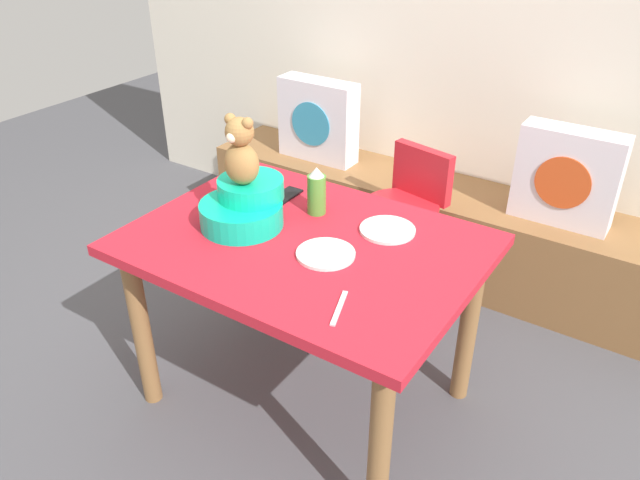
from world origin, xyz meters
TOP-DOWN VIEW (x-y plane):
  - ground_plane at (0.00, 0.00)m, footprint 8.00×8.00m
  - back_wall at (0.00, 1.46)m, footprint 4.40×0.10m
  - window_bench at (0.00, 1.19)m, footprint 2.60×0.44m
  - pillow_floral_left at (-0.72, 1.17)m, footprint 0.44×0.15m
  - pillow_floral_right at (0.60, 1.17)m, footprint 0.44×0.15m
  - dining_table at (0.00, 0.00)m, footprint 1.21×0.89m
  - highchair at (0.02, 0.76)m, footprint 0.39×0.50m
  - infant_seat_teal at (-0.25, -0.02)m, footprint 0.30×0.33m
  - teddy_bear at (-0.25, -0.02)m, footprint 0.13×0.12m
  - ketchup_bottle at (-0.08, 0.19)m, footprint 0.07×0.07m
  - coffee_mug at (-0.45, 0.22)m, footprint 0.12×0.08m
  - dinner_plate_near at (0.12, -0.04)m, footprint 0.20×0.20m
  - dinner_plate_far at (0.21, 0.21)m, footprint 0.20×0.20m
  - cell_phone at (-0.25, 0.24)m, footprint 0.07×0.14m
  - table_fork at (0.31, -0.27)m, footprint 0.07×0.17m

SIDE VIEW (x-z plane):
  - ground_plane at x=0.00m, z-range 0.00..0.00m
  - window_bench at x=0.00m, z-range 0.00..0.46m
  - highchair at x=0.02m, z-range 0.13..0.92m
  - dining_table at x=0.00m, z-range 0.26..1.00m
  - pillow_floral_left at x=-0.72m, z-range 0.46..0.90m
  - pillow_floral_right at x=0.60m, z-range 0.46..0.90m
  - table_fork at x=0.31m, z-range 0.74..0.75m
  - cell_phone at x=-0.25m, z-range 0.74..0.75m
  - dinner_plate_near at x=0.12m, z-range 0.74..0.75m
  - dinner_plate_far at x=0.21m, z-range 0.74..0.75m
  - coffee_mug at x=-0.45m, z-range 0.74..0.84m
  - infant_seat_teal at x=-0.25m, z-range 0.73..0.89m
  - ketchup_bottle at x=-0.08m, z-range 0.73..0.92m
  - teddy_bear at x=-0.25m, z-range 0.89..1.14m
  - back_wall at x=0.00m, z-range 0.00..2.60m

